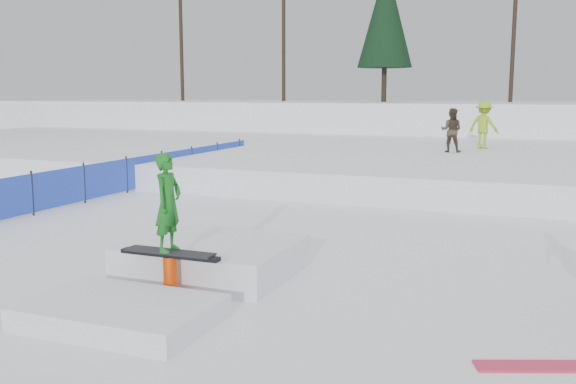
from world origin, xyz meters
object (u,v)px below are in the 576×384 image
at_px(safety_fence, 127,175).
at_px(walker_ygreen, 484,125).
at_px(walker_olive, 451,130).
at_px(jib_rail_feature, 190,267).

xyz_separation_m(safety_fence, walker_ygreen, (9.25, 10.16, 1.17)).
distance_m(safety_fence, walker_olive, 11.71).
bearing_deg(walker_ygreen, walker_olive, 85.35).
height_order(walker_ygreen, jib_rail_feature, walker_ygreen).
xyz_separation_m(walker_olive, walker_ygreen, (0.95, 1.97, 0.12)).
height_order(walker_olive, jib_rail_feature, walker_olive).
height_order(walker_olive, walker_ygreen, walker_ygreen).
bearing_deg(walker_olive, walker_ygreen, -114.23).
xyz_separation_m(safety_fence, jib_rail_feature, (6.48, -7.38, -0.25)).
bearing_deg(jib_rail_feature, walker_olive, 83.35).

